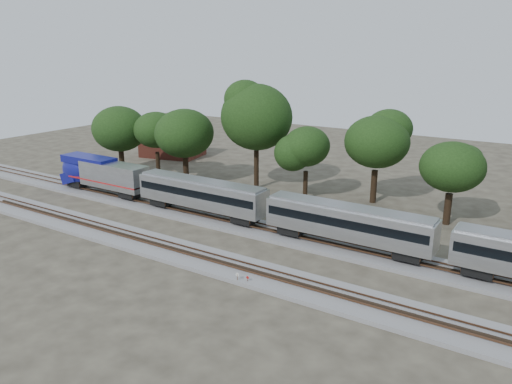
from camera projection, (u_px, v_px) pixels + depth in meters
The scene contains 15 objects.
ground at pixel (221, 246), 52.95m from camera, with size 160.00×160.00×0.00m, color #383328.
track_far at pixel (252, 228), 57.74m from camera, with size 160.00×5.00×0.73m.
track_near at pixel (197, 257), 49.66m from camera, with size 160.00×5.00×0.73m.
train at pixel (349, 222), 50.72m from camera, with size 91.84×3.17×4.67m.
switch_stand_red at pixel (248, 279), 44.17m from camera, with size 0.28×0.05×0.87m.
switch_stand_white at pixel (237, 277), 44.32m from camera, with size 0.35×0.08×1.09m.
switch_lever at pixel (233, 275), 45.94m from camera, with size 0.50×0.30×0.30m, color #512D19.
brick_building at pixel (172, 142), 95.56m from camera, with size 12.16×9.66×5.22m.
tree_0 at pixel (119, 129), 80.32m from camera, with size 7.70×7.70×10.86m.
tree_1 at pixel (156, 130), 78.32m from camera, with size 7.87×7.87×11.09m.
tree_2 at pixel (184, 133), 74.60m from camera, with size 7.98×7.98×11.25m.
tree_3 at pixel (256, 117), 71.55m from camera, with size 10.76×10.76×15.17m.
tree_4 at pixel (306, 147), 67.07m from camera, with size 7.54×7.54×10.64m.
tree_5 at pixel (377, 142), 65.45m from camera, with size 8.44×8.44×11.91m.
tree_6 at pixel (452, 167), 57.58m from camera, with size 7.11×7.11×10.03m.
Camera 1 is at (29.71, -39.37, 20.46)m, focal length 35.00 mm.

